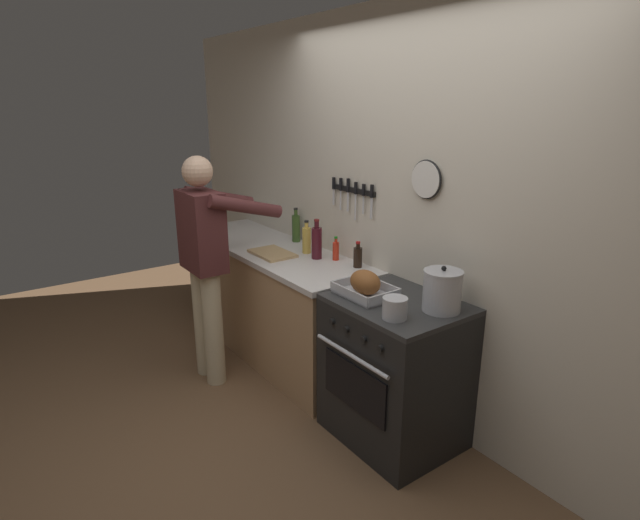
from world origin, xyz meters
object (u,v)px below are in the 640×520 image
Objects in this scene: person_cook at (206,256)px; bottle_cooking_oil at (307,239)px; cutting_board at (272,253)px; stove at (394,371)px; bottle_soy_sauce at (358,257)px; bottle_olive_oil at (296,228)px; bottle_wine_red at (317,242)px; stock_pot at (442,291)px; roasting_pan at (365,285)px; saucepan at (395,308)px; bottle_hot_sauce at (336,250)px.

bottle_cooking_oil is (0.20, 0.73, 0.05)m from person_cook.
stove is at bearing 4.97° from cutting_board.
bottle_soy_sauce is at bearing -38.40° from person_cook.
bottle_wine_red is (0.49, -0.14, 0.01)m from bottle_olive_oil.
stock_pot is 1.02× the size of bottle_cooking_oil.
person_cook is 1.25m from roasting_pan.
bottle_soy_sauce reaches higher than saucepan.
saucepan is at bearing -103.96° from stock_pot.
stove is 0.56m from saucepan.
stock_pot is 1.20m from bottle_wine_red.
cutting_board is 1.42× the size of bottle_cooking_oil.
bottle_wine_red is 0.15m from bottle_hot_sauce.
cutting_board is at bearing -141.32° from bottle_hot_sauce.
person_cook reaches higher than stock_pot.
stove is at bearing -13.21° from bottle_hot_sauce.
bottle_hot_sauce is at bearing 166.79° from stove.
bottle_wine_red reaches higher than stock_pot.
bottle_olive_oil is at bearing 10.40° from person_cook.
bottle_hot_sauce is at bearing 174.91° from stock_pot.
saucepan is 0.73× the size of bottle_soy_sauce.
person_cook reaches higher than stove.
stove is at bearing -63.80° from person_cook.
stock_pot is at bearing -0.26° from bottle_wine_red.
cutting_board reaches higher than stove.
bottle_soy_sauce is (0.61, 0.33, 0.07)m from cutting_board.
saucepan is 1.09m from bottle_hot_sauce.
bottle_cooking_oil is (-0.94, 0.22, 0.04)m from roasting_pan.
person_cook is at bearing -155.73° from stock_pot.
person_cook is at bearing -120.53° from bottle_hot_sauce.
bottle_olive_oil is 0.51m from bottle_wine_red.
bottle_olive_oil is at bearing 175.63° from bottle_hot_sauce.
bottle_cooking_oil is 0.28m from bottle_hot_sauce.
person_cook is 6.42× the size of stock_pot.
stock_pot is at bearing 24.06° from stove.
cutting_board is 0.28m from bottle_cooking_oil.
stove is 1.13m from bottle_wine_red.
bottle_cooking_oil is at bearing 178.93° from stock_pot.
person_cook reaches higher than bottle_hot_sauce.
bottle_wine_red reaches higher than saucepan.
stock_pot is at bearing 25.15° from roasting_pan.
bottle_wine_red is at bearing 165.55° from saucepan.
saucepan is (0.35, -0.09, -0.01)m from roasting_pan.
bottle_hot_sauce reaches higher than saucepan.
saucepan is at bearing -20.59° from bottle_hot_sauce.
bottle_hot_sauce is at bearing 156.40° from roasting_pan.
stock_pot reaches higher than bottle_cooking_oil.
roasting_pan is (1.14, 0.51, 0.01)m from person_cook.
bottle_soy_sauce is at bearing 28.38° from cutting_board.
stove is at bearing -155.94° from stock_pot.
bottle_olive_oil is 0.95× the size of bottle_wine_red.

